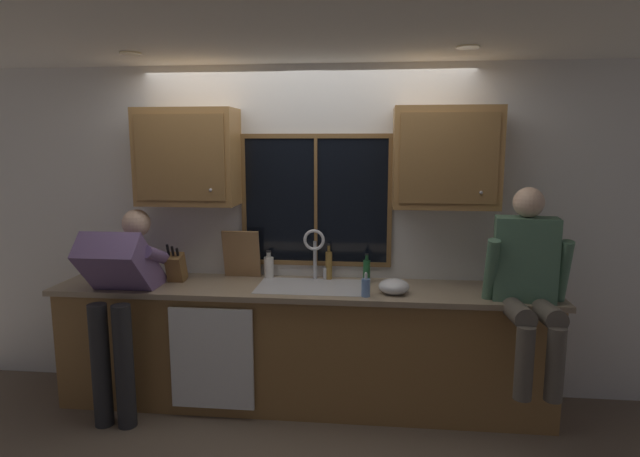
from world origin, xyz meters
TOP-DOWN VIEW (x-y plane):
  - back_wall at (0.00, 0.06)m, footprint 6.00×0.12m
  - ceiling at (0.00, -1.60)m, footprint 6.00×4.40m
  - ceiling_downlight_left at (-1.08, -0.60)m, footprint 0.14×0.14m
  - ceiling_downlight_right at (1.08, -0.60)m, footprint 0.14×0.14m
  - window_glass at (0.07, -0.01)m, footprint 1.10×0.02m
  - window_frame_top at (0.07, -0.02)m, footprint 1.17×0.02m
  - window_frame_bottom at (0.07, -0.02)m, footprint 1.17×0.02m
  - window_frame_left at (-0.49, -0.02)m, footprint 0.04×0.02m
  - window_frame_right at (0.64, -0.02)m, footprint 0.03×0.02m
  - window_mullion_center at (0.07, -0.02)m, footprint 0.02×0.02m
  - lower_cabinet_run at (0.00, -0.29)m, footprint 3.60×0.58m
  - countertop at (0.00, -0.31)m, footprint 3.66×0.62m
  - dishwasher_front at (-0.60, -0.61)m, footprint 0.60×0.02m
  - upper_cabinet_left at (-0.88, -0.17)m, footprint 0.74×0.36m
  - upper_cabinet_right at (1.03, -0.17)m, footprint 0.74×0.36m
  - sink at (0.07, -0.30)m, footprint 0.80×0.46m
  - faucet at (0.08, -0.12)m, footprint 0.18×0.09m
  - person_standing at (-1.26, -0.58)m, footprint 0.53×0.72m
  - person_sitting_on_counter at (1.53, -0.57)m, footprint 0.54×0.62m
  - knife_block at (-0.97, -0.27)m, footprint 0.12×0.18m
  - cutting_board at (-0.50, -0.09)m, footprint 0.29×0.10m
  - mixing_bowl at (0.67, -0.41)m, footprint 0.22×0.22m
  - soap_dispenser at (0.48, -0.51)m, footprint 0.06×0.07m
  - bottle_green_glass at (-0.29, -0.07)m, footprint 0.08×0.08m
  - bottle_tall_clear at (0.47, -0.12)m, footprint 0.05×0.05m
  - bottle_amber_small at (0.18, -0.07)m, footprint 0.05×0.05m

SIDE VIEW (x-z plane):
  - lower_cabinet_run at x=0.00m, z-range 0.00..0.88m
  - dishwasher_front at x=-0.60m, z-range 0.09..0.83m
  - sink at x=0.07m, z-range 0.72..0.93m
  - countertop at x=0.00m, z-range 0.88..0.92m
  - person_standing at x=-1.26m, z-range 0.19..1.67m
  - mixing_bowl at x=0.67m, z-range 0.91..1.02m
  - soap_dispenser at x=0.48m, z-range 0.90..1.07m
  - bottle_green_glass at x=-0.29m, z-range 0.90..1.12m
  - bottle_tall_clear at x=0.47m, z-range 0.90..1.12m
  - knife_block at x=-0.97m, z-range 0.87..1.19m
  - window_frame_bottom at x=0.07m, z-range 1.01..1.05m
  - bottle_amber_small at x=0.18m, z-range 0.90..1.18m
  - person_sitting_on_counter at x=1.53m, z-range 0.47..1.73m
  - cutting_board at x=-0.50m, z-range 0.92..1.30m
  - faucet at x=0.08m, z-range 0.97..1.37m
  - back_wall at x=0.00m, z-range 0.00..2.55m
  - window_glass at x=0.07m, z-range 1.05..2.00m
  - window_frame_left at x=-0.49m, z-range 1.05..2.00m
  - window_frame_right at x=0.64m, z-range 1.05..2.00m
  - window_mullion_center at x=0.07m, z-range 1.05..2.00m
  - upper_cabinet_left at x=-0.88m, z-range 1.50..2.22m
  - upper_cabinet_right at x=1.03m, z-range 1.50..2.22m
  - window_frame_top at x=0.07m, z-range 2.00..2.04m
  - ceiling_downlight_left at x=-1.08m, z-range 2.54..2.55m
  - ceiling_downlight_right at x=1.08m, z-range 2.54..2.55m
  - ceiling at x=0.00m, z-range 2.55..2.59m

